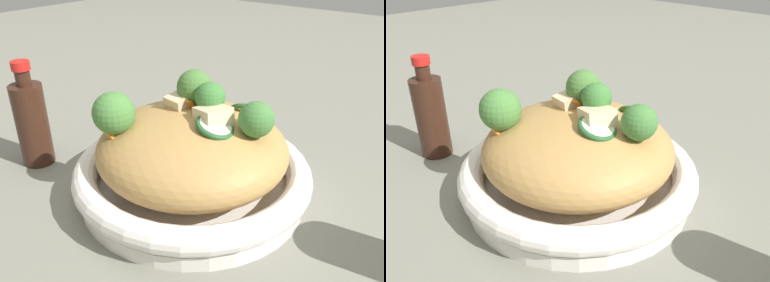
# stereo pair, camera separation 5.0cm
# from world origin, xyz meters

# --- Properties ---
(ground_plane) EXTENTS (3.00, 3.00, 0.00)m
(ground_plane) POSITION_xyz_m (0.00, 0.00, 0.00)
(ground_plane) COLOR slate
(serving_bowl) EXTENTS (0.31, 0.31, 0.05)m
(serving_bowl) POSITION_xyz_m (0.00, 0.00, 0.03)
(serving_bowl) COLOR white
(serving_bowl) RESTS_ON ground_plane
(noodle_heap) EXTENTS (0.25, 0.25, 0.11)m
(noodle_heap) POSITION_xyz_m (0.00, -0.00, 0.07)
(noodle_heap) COLOR #B28548
(noodle_heap) RESTS_ON serving_bowl
(broccoli_florets) EXTENTS (0.21, 0.20, 0.07)m
(broccoli_florets) POSITION_xyz_m (0.02, -0.00, 0.13)
(broccoli_florets) COLOR #98B46D
(broccoli_florets) RESTS_ON serving_bowl
(carrot_coins) EXTENTS (0.10, 0.11, 0.04)m
(carrot_coins) POSITION_xyz_m (0.02, 0.02, 0.11)
(carrot_coins) COLOR orange
(carrot_coins) RESTS_ON serving_bowl
(zucchini_slices) EXTENTS (0.06, 0.13, 0.03)m
(zucchini_slices) POSITION_xyz_m (-0.04, -0.02, 0.11)
(zucchini_slices) COLOR beige
(zucchini_slices) RESTS_ON serving_bowl
(chicken_chunks) EXTENTS (0.10, 0.05, 0.03)m
(chicken_chunks) POSITION_xyz_m (-0.01, -0.01, 0.12)
(chicken_chunks) COLOR beige
(chicken_chunks) RESTS_ON serving_bowl
(soy_sauce_bottle) EXTENTS (0.05, 0.05, 0.16)m
(soy_sauce_bottle) POSITION_xyz_m (0.23, 0.08, 0.07)
(soy_sauce_bottle) COLOR #381E14
(soy_sauce_bottle) RESTS_ON ground_plane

